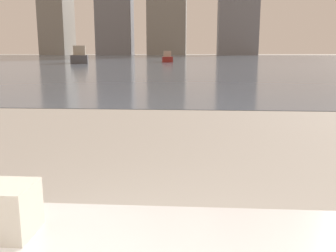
{
  "coord_description": "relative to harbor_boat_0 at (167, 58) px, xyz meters",
  "views": [
    {
      "loc": [
        0.28,
        -0.19,
        1.12
      ],
      "look_at": [
        0.1,
        2.32,
        0.62
      ],
      "focal_mm": 40.0,
      "sensor_mm": 36.0,
      "label": 1
    }
  ],
  "objects": [
    {
      "name": "skyline_tower_1",
      "position": [
        -21.79,
        77.67,
        13.24
      ],
      "size": [
        10.89,
        7.39,
        27.32
      ],
      "color": "slate",
      "rests_on": "ground_plane"
    },
    {
      "name": "harbor_boat_0",
      "position": [
        0.0,
        0.0,
        0.0
      ],
      "size": [
        1.39,
        3.23,
        1.18
      ],
      "color": "maroon",
      "rests_on": "harbor_water"
    },
    {
      "name": "harbor_water",
      "position": [
        2.59,
        21.67,
        -0.42
      ],
      "size": [
        180.0,
        110.0,
        0.01
      ],
      "color": "slate",
      "rests_on": "ground_plane"
    },
    {
      "name": "harbor_boat_1",
      "position": [
        -8.07,
        -4.81,
        0.17
      ],
      "size": [
        2.58,
        4.63,
        1.65
      ],
      "color": "#4C4C51",
      "rests_on": "harbor_water"
    }
  ]
}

